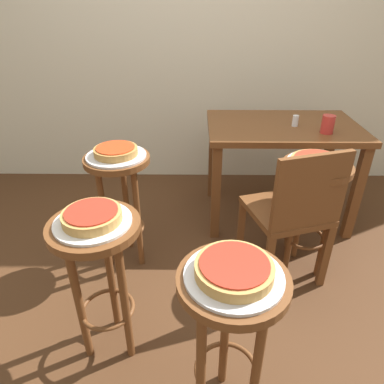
% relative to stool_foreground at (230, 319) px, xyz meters
% --- Properties ---
extents(ground_plane, '(6.00, 6.00, 0.00)m').
position_rel_stool_foreground_xyz_m(ground_plane, '(-0.17, 0.53, -0.52)').
color(ground_plane, '#4C2D19').
extents(stool_foreground, '(0.37, 0.37, 0.71)m').
position_rel_stool_foreground_xyz_m(stool_foreground, '(0.00, 0.00, 0.00)').
color(stool_foreground, brown).
rests_on(stool_foreground, ground_plane).
extents(serving_plate_foreground, '(0.32, 0.32, 0.01)m').
position_rel_stool_foreground_xyz_m(serving_plate_foreground, '(0.00, 0.00, 0.20)').
color(serving_plate_foreground, silver).
rests_on(serving_plate_foreground, stool_foreground).
extents(pizza_foreground, '(0.25, 0.25, 0.05)m').
position_rel_stool_foreground_xyz_m(pizza_foreground, '(0.00, 0.00, 0.23)').
color(pizza_foreground, tan).
rests_on(pizza_foreground, serving_plate_foreground).
extents(stool_middle, '(0.37, 0.37, 0.71)m').
position_rel_stool_foreground_xyz_m(stool_middle, '(-0.52, 0.29, 0.00)').
color(stool_middle, brown).
rests_on(stool_middle, ground_plane).
extents(serving_plate_middle, '(0.30, 0.30, 0.01)m').
position_rel_stool_foreground_xyz_m(serving_plate_middle, '(-0.52, 0.29, 0.20)').
color(serving_plate_middle, silver).
rests_on(serving_plate_middle, stool_middle).
extents(pizza_middle, '(0.23, 0.23, 0.05)m').
position_rel_stool_foreground_xyz_m(pizza_middle, '(-0.52, 0.29, 0.23)').
color(pizza_middle, tan).
rests_on(pizza_middle, serving_plate_middle).
extents(stool_leftside, '(0.37, 0.37, 0.71)m').
position_rel_stool_foreground_xyz_m(stool_leftside, '(0.52, 0.85, 0.00)').
color(stool_leftside, brown).
rests_on(stool_leftside, ground_plane).
extents(serving_plate_leftside, '(0.33, 0.33, 0.01)m').
position_rel_stool_foreground_xyz_m(serving_plate_leftside, '(0.52, 0.85, 0.20)').
color(serving_plate_leftside, silver).
rests_on(serving_plate_leftside, stool_leftside).
extents(pizza_leftside, '(0.29, 0.29, 0.02)m').
position_rel_stool_foreground_xyz_m(pizza_leftside, '(0.52, 0.85, 0.21)').
color(pizza_leftside, tan).
rests_on(pizza_leftside, serving_plate_leftside).
extents(stool_rear, '(0.37, 0.37, 0.71)m').
position_rel_stool_foreground_xyz_m(stool_rear, '(-0.56, 0.93, 0.00)').
color(stool_rear, brown).
rests_on(stool_rear, ground_plane).
extents(serving_plate_rear, '(0.33, 0.33, 0.01)m').
position_rel_stool_foreground_xyz_m(serving_plate_rear, '(-0.56, 0.93, 0.20)').
color(serving_plate_rear, silver).
rests_on(serving_plate_rear, stool_rear).
extents(pizza_rear, '(0.24, 0.24, 0.05)m').
position_rel_stool_foreground_xyz_m(pizza_rear, '(-0.56, 0.93, 0.23)').
color(pizza_rear, '#B78442').
rests_on(pizza_rear, serving_plate_rear).
extents(dining_table, '(1.03, 0.68, 0.72)m').
position_rel_stool_foreground_xyz_m(dining_table, '(0.48, 1.47, 0.09)').
color(dining_table, brown).
rests_on(dining_table, ground_plane).
extents(cup_near_edge, '(0.08, 0.08, 0.11)m').
position_rel_stool_foreground_xyz_m(cup_near_edge, '(0.71, 1.30, 0.26)').
color(cup_near_edge, red).
rests_on(cup_near_edge, dining_table).
extents(condiment_shaker, '(0.04, 0.04, 0.07)m').
position_rel_stool_foreground_xyz_m(condiment_shaker, '(0.54, 1.43, 0.24)').
color(condiment_shaker, white).
rests_on(condiment_shaker, dining_table).
extents(wooden_chair, '(0.50, 0.50, 0.85)m').
position_rel_stool_foreground_xyz_m(wooden_chair, '(0.41, 0.76, -0.05)').
color(wooden_chair, brown).
rests_on(wooden_chair, ground_plane).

